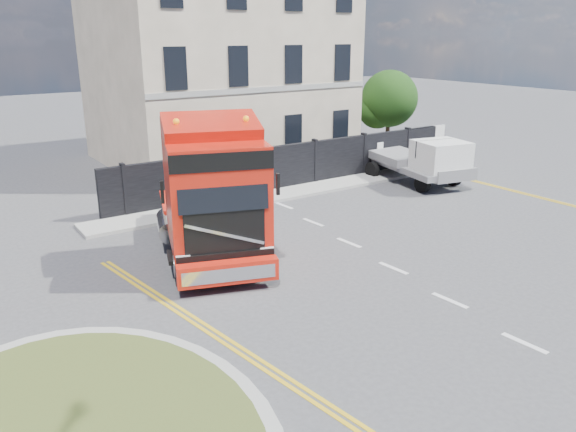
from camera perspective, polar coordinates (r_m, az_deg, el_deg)
ground at (r=15.71m, az=1.84°, el=-7.24°), size 120.00×120.00×0.00m
hoarding_fence at (r=25.98m, az=1.90°, el=5.33°), size 18.80×0.25×2.00m
georgian_building at (r=31.46m, az=-7.25°, el=16.20°), size 12.30×10.30×12.80m
tree at (r=32.97m, az=9.96°, el=11.40°), size 3.20×3.20×4.80m
pavement_far at (r=25.18m, az=2.07°, el=2.72°), size 20.00×1.60×0.12m
truck at (r=17.05m, az=-7.61°, el=1.71°), size 4.92×7.78×4.37m
flatbed_pickup at (r=26.50m, az=14.16°, el=5.44°), size 3.10×5.58×2.18m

